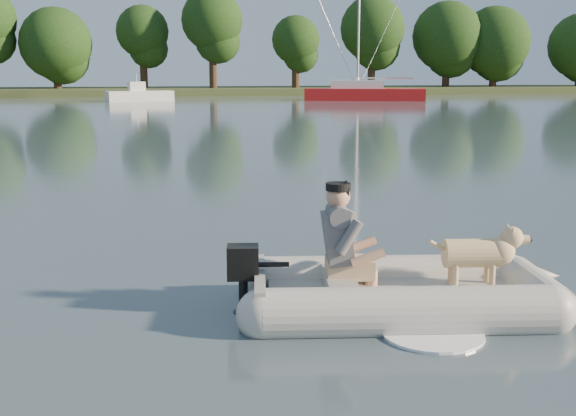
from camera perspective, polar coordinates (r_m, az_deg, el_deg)
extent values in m
plane|color=slate|center=(6.31, 3.18, -10.36)|extent=(160.00, 160.00, 0.00)
cube|color=#47512D|center=(67.76, -9.19, 9.06)|extent=(160.00, 12.00, 0.70)
cylinder|color=#332316|center=(67.59, -17.75, 9.72)|extent=(0.70, 0.70, 2.94)
sphere|color=#254818|center=(67.62, -17.91, 12.28)|extent=(6.27, 6.27, 6.27)
cylinder|color=#332316|center=(67.68, -11.32, 10.34)|extent=(0.70, 0.70, 3.67)
sphere|color=#254818|center=(67.76, -11.44, 13.53)|extent=(4.69, 4.69, 4.69)
cylinder|color=#332316|center=(66.07, -5.95, 10.74)|extent=(0.70, 0.70, 4.29)
sphere|color=#254818|center=(66.21, -6.02, 14.56)|extent=(5.43, 5.43, 5.43)
cylinder|color=#332316|center=(67.35, 0.61, 10.34)|extent=(0.70, 0.70, 3.21)
sphere|color=#254818|center=(67.40, 0.61, 13.15)|extent=(4.41, 4.41, 4.41)
cylinder|color=#332316|center=(69.72, 6.60, 10.59)|extent=(0.70, 0.70, 3.94)
sphere|color=#254818|center=(69.82, 6.68, 13.92)|extent=(6.03, 6.03, 6.03)
cylinder|color=#332316|center=(72.51, 12.37, 10.26)|extent=(0.70, 0.70, 3.52)
sphere|color=#254818|center=(72.58, 12.48, 13.11)|extent=(6.68, 6.68, 6.68)
cylinder|color=#332316|center=(74.26, 15.89, 9.99)|extent=(0.70, 0.70, 3.21)
sphere|color=#254818|center=(74.30, 16.02, 12.53)|extent=(6.79, 6.79, 6.79)
cube|color=red|center=(54.45, 6.09, 8.80)|extent=(9.15, 5.13, 1.10)
cube|color=white|center=(54.44, 5.52, 9.68)|extent=(4.25, 3.03, 0.66)
cylinder|color=#A5A5AA|center=(54.58, 5.63, 15.15)|extent=(0.18, 0.18, 10.96)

